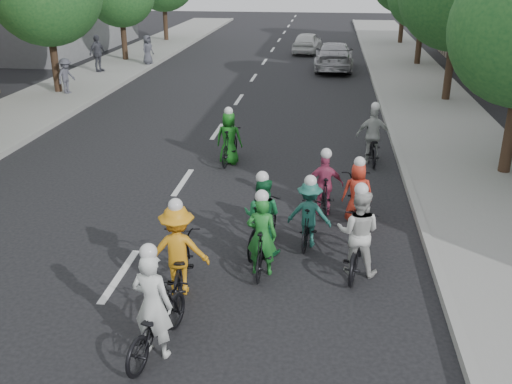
% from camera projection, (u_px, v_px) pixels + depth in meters
% --- Properties ---
extents(ground, '(120.00, 120.00, 0.00)m').
position_uv_depth(ground, '(120.00, 276.00, 10.95)').
color(ground, black).
rests_on(ground, ground).
extents(sidewalk_left, '(4.00, 80.00, 0.15)m').
position_uv_depth(sidewalk_left, '(4.00, 122.00, 21.03)').
color(sidewalk_left, gray).
rests_on(sidewalk_left, ground).
extents(curb_left, '(0.18, 80.00, 0.18)m').
position_uv_depth(curb_left, '(54.00, 123.00, 20.80)').
color(curb_left, '#999993').
rests_on(curb_left, ground).
extents(sidewalk_right, '(4.00, 80.00, 0.15)m').
position_uv_depth(sidewalk_right, '(451.00, 138.00, 19.18)').
color(sidewalk_right, gray).
rests_on(sidewalk_right, ground).
extents(curb_right, '(0.18, 80.00, 0.18)m').
position_uv_depth(curb_right, '(392.00, 135.00, 19.40)').
color(curb_right, '#999993').
rests_on(curb_right, ground).
extents(cyclist_0, '(1.00, 1.94, 1.89)m').
position_uv_depth(cyclist_0, '(155.00, 317.00, 8.63)').
color(cyclist_0, black).
rests_on(cyclist_0, ground).
extents(cyclist_1, '(0.90, 1.93, 1.77)m').
position_uv_depth(cyclist_1, '(262.00, 221.00, 11.67)').
color(cyclist_1, black).
rests_on(cyclist_1, ground).
extents(cyclist_2, '(1.17, 1.97, 1.85)m').
position_uv_depth(cyclist_2, '(179.00, 257.00, 10.22)').
color(cyclist_2, black).
rests_on(cyclist_2, ground).
extents(cyclist_3, '(0.90, 1.64, 1.64)m').
position_uv_depth(cyclist_3, '(325.00, 189.00, 13.45)').
color(cyclist_3, black).
rests_on(cyclist_3, ground).
extents(cyclist_4, '(0.80, 1.94, 1.57)m').
position_uv_depth(cyclist_4, '(357.00, 197.00, 13.11)').
color(cyclist_4, black).
rests_on(cyclist_4, ground).
extents(cyclist_5, '(0.58, 1.57, 1.73)m').
position_uv_depth(cyclist_5, '(262.00, 244.00, 10.89)').
color(cyclist_5, black).
rests_on(cyclist_5, ground).
extents(cyclist_6, '(0.97, 1.98, 1.86)m').
position_uv_depth(cyclist_6, '(357.00, 240.00, 10.89)').
color(cyclist_6, black).
rests_on(cyclist_6, ground).
extents(cyclist_7, '(0.99, 1.55, 1.58)m').
position_uv_depth(cyclist_7, '(309.00, 218.00, 11.95)').
color(cyclist_7, black).
rests_on(cyclist_7, ground).
extents(cyclist_8, '(1.00, 1.89, 1.84)m').
position_uv_depth(cyclist_8, '(373.00, 142.00, 16.89)').
color(cyclist_8, black).
rests_on(cyclist_8, ground).
extents(cyclist_9, '(0.80, 1.80, 1.72)m').
position_uv_depth(cyclist_9, '(229.00, 142.00, 16.80)').
color(cyclist_9, black).
rests_on(cyclist_9, ground).
extents(follow_car_lead, '(2.11, 5.12, 1.48)m').
position_uv_depth(follow_car_lead, '(334.00, 56.00, 31.24)').
color(follow_car_lead, '#A9A8AD').
rests_on(follow_car_lead, ground).
extents(follow_car_trail, '(2.00, 4.07, 1.34)m').
position_uv_depth(follow_car_trail, '(307.00, 42.00, 36.89)').
color(follow_car_trail, white).
rests_on(follow_car_trail, ground).
extents(spectator_0, '(0.81, 1.10, 1.53)m').
position_uv_depth(spectator_0, '(66.00, 76.00, 24.95)').
color(spectator_0, '#4F4F5C').
rests_on(spectator_0, sidewalk_left).
extents(spectator_1, '(0.81, 1.20, 1.89)m').
position_uv_depth(spectator_1, '(97.00, 53.00, 29.79)').
color(spectator_1, '#4B4C57').
rests_on(spectator_1, sidewalk_left).
extents(spectator_2, '(0.76, 0.91, 1.59)m').
position_uv_depth(spectator_2, '(148.00, 50.00, 32.03)').
color(spectator_2, '#484954').
rests_on(spectator_2, sidewalk_left).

